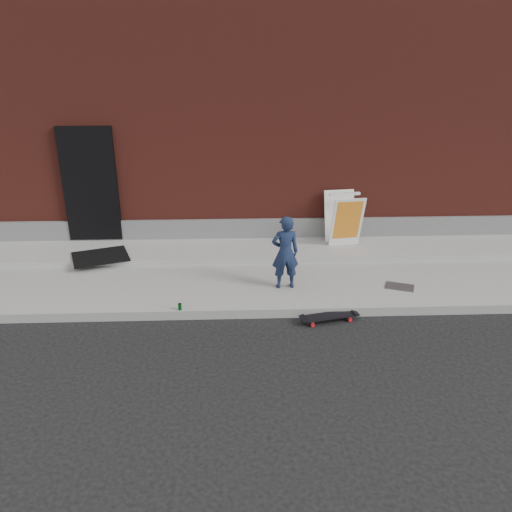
{
  "coord_description": "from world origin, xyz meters",
  "views": [
    {
      "loc": [
        0.27,
        -6.74,
        3.78
      ],
      "look_at": [
        0.57,
        0.8,
        0.72
      ],
      "focal_mm": 35.0,
      "sensor_mm": 36.0,
      "label": 1
    }
  ],
  "objects_px": {
    "pizza_sign": "(344,218)",
    "soda_can": "(180,307)",
    "skateboard": "(329,316)",
    "child": "(285,253)"
  },
  "relations": [
    {
      "from": "child",
      "to": "soda_can",
      "type": "xyz_separation_m",
      "value": [
        -1.67,
        -0.75,
        -0.57
      ]
    },
    {
      "from": "soda_can",
      "to": "skateboard",
      "type": "bearing_deg",
      "value": -4.28
    },
    {
      "from": "skateboard",
      "to": "soda_can",
      "type": "xyz_separation_m",
      "value": [
        -2.27,
        0.17,
        0.12
      ]
    },
    {
      "from": "skateboard",
      "to": "soda_can",
      "type": "height_order",
      "value": "soda_can"
    },
    {
      "from": "pizza_sign",
      "to": "child",
      "type": "bearing_deg",
      "value": -126.7
    },
    {
      "from": "pizza_sign",
      "to": "soda_can",
      "type": "relative_size",
      "value": 9.68
    },
    {
      "from": "pizza_sign",
      "to": "soda_can",
      "type": "bearing_deg",
      "value": -139.83
    },
    {
      "from": "child",
      "to": "soda_can",
      "type": "height_order",
      "value": "child"
    },
    {
      "from": "soda_can",
      "to": "pizza_sign",
      "type": "bearing_deg",
      "value": 40.17
    },
    {
      "from": "skateboard",
      "to": "soda_can",
      "type": "bearing_deg",
      "value": 175.72
    }
  ]
}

